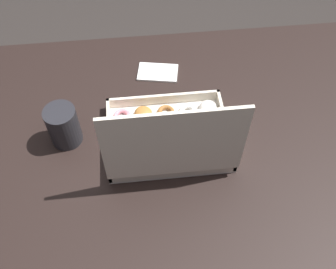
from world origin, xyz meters
TOP-DOWN VIEW (x-y plane):
  - ground_plane at (0.00, 0.00)m, footprint 8.00×8.00m
  - dining_table at (0.00, 0.00)m, footprint 1.17×0.80m
  - donut_box at (0.06, 0.04)m, footprint 0.31×0.25m
  - coffee_mug at (0.32, -0.02)m, footprint 0.08×0.08m
  - paper_napkin at (0.07, -0.23)m, footprint 0.13×0.09m

SIDE VIEW (x-z plane):
  - ground_plane at x=0.00m, z-range 0.00..0.00m
  - dining_table at x=0.00m, z-range 0.26..0.97m
  - paper_napkin at x=0.07m, z-range 0.71..0.71m
  - donut_box at x=0.06m, z-range 0.63..0.89m
  - coffee_mug at x=0.32m, z-range 0.71..0.82m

